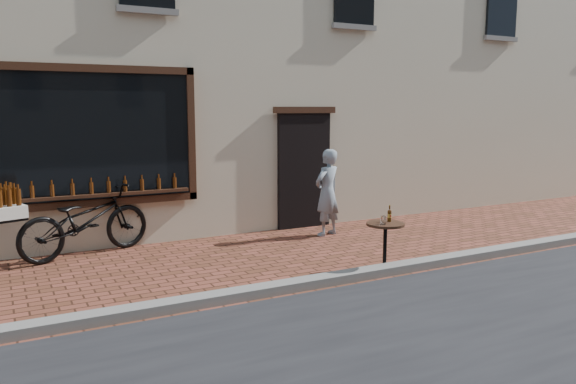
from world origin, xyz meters
name	(u,v)px	position (x,y,z in m)	size (l,w,h in m)	color
ground	(307,293)	(0.00, 0.00, 0.00)	(90.00, 90.00, 0.00)	#552C1B
kerb	(299,284)	(0.00, 0.20, 0.06)	(90.00, 0.25, 0.12)	slate
cargo_bicycle	(82,220)	(-2.21, 3.19, 0.57)	(2.54, 1.42, 1.20)	black
bistro_table	(385,237)	(1.48, 0.35, 0.50)	(0.54, 0.54, 0.93)	black
pedestrian	(327,192)	(1.93, 2.66, 0.78)	(0.57, 0.38, 1.57)	gray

